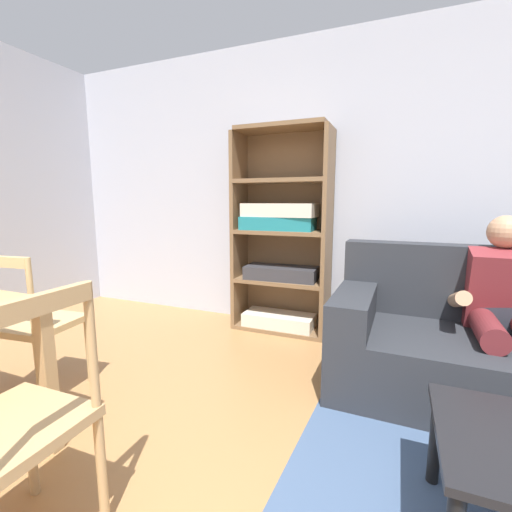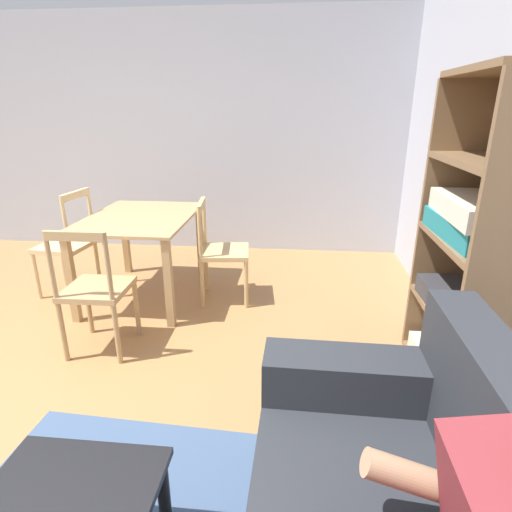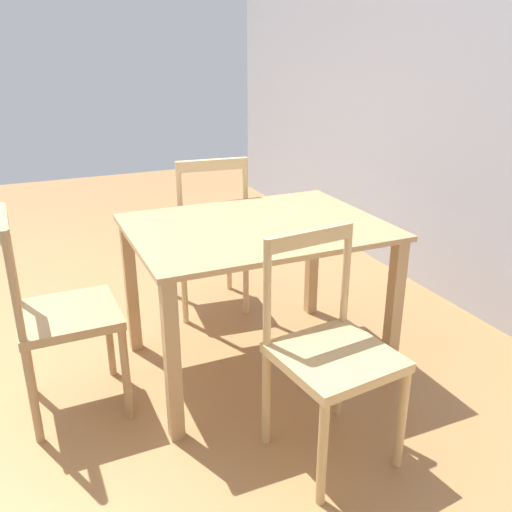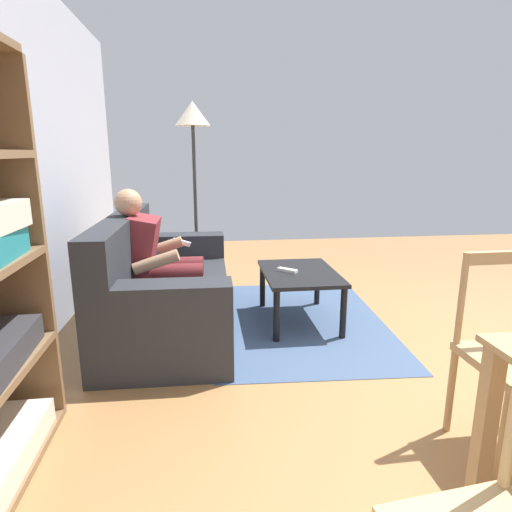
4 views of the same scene
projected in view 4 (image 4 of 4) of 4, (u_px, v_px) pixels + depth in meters
name	position (u px, v px, depth m)	size (l,w,h in m)	color
ground_plane	(476.00, 360.00, 2.98)	(8.56, 8.56, 0.00)	#9E7042
couch	(161.00, 290.00, 3.44)	(1.85, 0.94, 0.91)	#282B30
person_lounging	(158.00, 258.00, 3.44)	(0.60, 0.87, 1.12)	maroon
coffee_table	(300.00, 278.00, 3.58)	(0.84, 0.60, 0.44)	black
tv_remote	(287.00, 270.00, 3.55)	(0.05, 0.17, 0.02)	white
area_rug	(299.00, 320.00, 3.66)	(2.00, 1.40, 0.01)	#3D5170
floor_lamp	(193.00, 131.00, 4.39)	(0.36, 0.36, 1.89)	black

